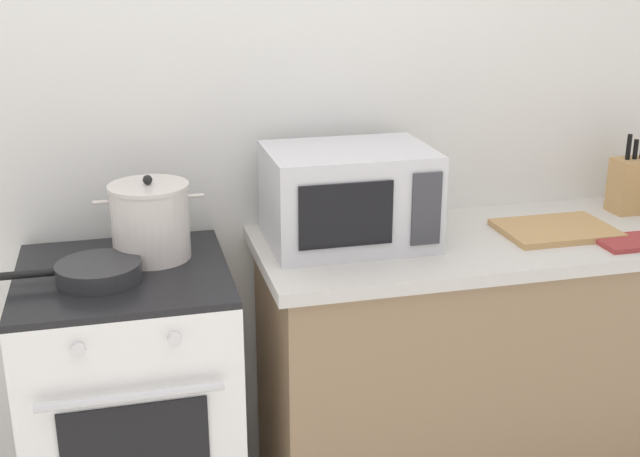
# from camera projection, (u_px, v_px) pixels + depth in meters

# --- Properties ---
(back_wall) EXTENTS (4.40, 0.10, 2.50)m
(back_wall) POSITION_uv_depth(u_px,v_px,m) (312.00, 121.00, 2.70)
(back_wall) COLOR silver
(back_wall) RESTS_ON ground_plane
(lower_cabinet_right) EXTENTS (1.64, 0.56, 0.88)m
(lower_cabinet_right) POSITION_uv_depth(u_px,v_px,m) (507.00, 366.00, 2.78)
(lower_cabinet_right) COLOR #8C7051
(lower_cabinet_right) RESTS_ON ground_plane
(countertop_right) EXTENTS (1.70, 0.60, 0.04)m
(countertop_right) POSITION_uv_depth(u_px,v_px,m) (517.00, 239.00, 2.63)
(countertop_right) COLOR beige
(countertop_right) RESTS_ON lower_cabinet_right
(stove) EXTENTS (0.60, 0.64, 0.92)m
(stove) POSITION_uv_depth(u_px,v_px,m) (134.00, 411.00, 2.47)
(stove) COLOR white
(stove) RESTS_ON ground_plane
(stock_pot) EXTENTS (0.32, 0.24, 0.25)m
(stock_pot) POSITION_uv_depth(u_px,v_px,m) (150.00, 221.00, 2.39)
(stock_pot) COLOR silver
(stock_pot) RESTS_ON stove
(frying_pan) EXTENTS (0.44, 0.24, 0.05)m
(frying_pan) POSITION_uv_depth(u_px,v_px,m) (96.00, 271.00, 2.25)
(frying_pan) COLOR #28282B
(frying_pan) RESTS_ON stove
(microwave) EXTENTS (0.50, 0.37, 0.30)m
(microwave) POSITION_uv_depth(u_px,v_px,m) (349.00, 196.00, 2.50)
(microwave) COLOR silver
(microwave) RESTS_ON countertop_right
(cutting_board) EXTENTS (0.36, 0.26, 0.02)m
(cutting_board) POSITION_uv_depth(u_px,v_px,m) (556.00, 230.00, 2.63)
(cutting_board) COLOR tan
(cutting_board) RESTS_ON countertop_right
(knife_block) EXTENTS (0.13, 0.10, 0.28)m
(knife_block) POSITION_uv_depth(u_px,v_px,m) (631.00, 185.00, 2.82)
(knife_block) COLOR tan
(knife_block) RESTS_ON countertop_right
(oven_mitt) EXTENTS (0.18, 0.14, 0.02)m
(oven_mitt) POSITION_uv_depth(u_px,v_px,m) (627.00, 242.00, 2.52)
(oven_mitt) COLOR #993333
(oven_mitt) RESTS_ON countertop_right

